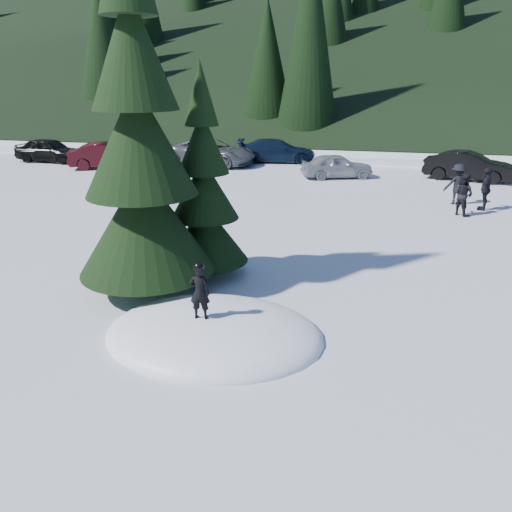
% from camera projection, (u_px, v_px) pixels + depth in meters
% --- Properties ---
extents(ground, '(200.00, 200.00, 0.00)m').
position_uv_depth(ground, '(214.00, 336.00, 10.13)').
color(ground, white).
rests_on(ground, ground).
extents(snow_mound, '(4.48, 3.52, 0.96)m').
position_uv_depth(snow_mound, '(214.00, 336.00, 10.13)').
color(snow_mound, white).
rests_on(snow_mound, ground).
extents(forest_hillside, '(200.00, 60.00, 25.00)m').
position_uv_depth(forest_hillside, '(356.00, 6.00, 55.47)').
color(forest_hillside, black).
rests_on(forest_hillside, ground).
extents(spruce_tall, '(3.20, 3.20, 8.60)m').
position_uv_depth(spruce_tall, '(140.00, 155.00, 11.13)').
color(spruce_tall, black).
rests_on(spruce_tall, ground).
extents(spruce_short, '(2.20, 2.20, 5.37)m').
position_uv_depth(spruce_short, '(204.00, 197.00, 12.61)').
color(spruce_short, black).
rests_on(spruce_short, ground).
extents(child_skier, '(0.42, 0.29, 1.10)m').
position_uv_depth(child_skier, '(200.00, 292.00, 9.65)').
color(child_skier, black).
rests_on(child_skier, snow_mound).
extents(adult_0, '(0.97, 0.97, 1.59)m').
position_uv_depth(adult_0, '(463.00, 194.00, 18.77)').
color(adult_0, black).
rests_on(adult_0, ground).
extents(adult_1, '(0.68, 1.06, 1.69)m').
position_uv_depth(adult_1, '(486.00, 189.00, 19.49)').
color(adult_1, black).
rests_on(adult_1, ground).
extents(adult_2, '(1.19, 0.86, 1.65)m').
position_uv_depth(adult_2, '(457.00, 184.00, 20.41)').
color(adult_2, black).
rests_on(adult_2, ground).
extents(car_0, '(4.35, 1.93, 1.45)m').
position_uv_depth(car_0, '(50.00, 150.00, 30.79)').
color(car_0, black).
rests_on(car_0, ground).
extents(car_1, '(4.64, 3.18, 1.45)m').
position_uv_depth(car_1, '(108.00, 155.00, 28.67)').
color(car_1, '#35090E').
rests_on(car_1, ground).
extents(car_2, '(5.80, 3.52, 1.50)m').
position_uv_depth(car_2, '(211.00, 152.00, 29.71)').
color(car_2, '#53555B').
rests_on(car_2, ground).
extents(car_3, '(5.04, 2.65, 1.39)m').
position_uv_depth(car_3, '(277.00, 151.00, 30.73)').
color(car_3, black).
rests_on(car_3, ground).
extents(car_4, '(3.96, 2.66, 1.25)m').
position_uv_depth(car_4, '(337.00, 166.00, 25.87)').
color(car_4, '#919498').
rests_on(car_4, ground).
extents(car_5, '(4.58, 2.54, 1.43)m').
position_uv_depth(car_5, '(469.00, 166.00, 25.29)').
color(car_5, black).
rests_on(car_5, ground).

